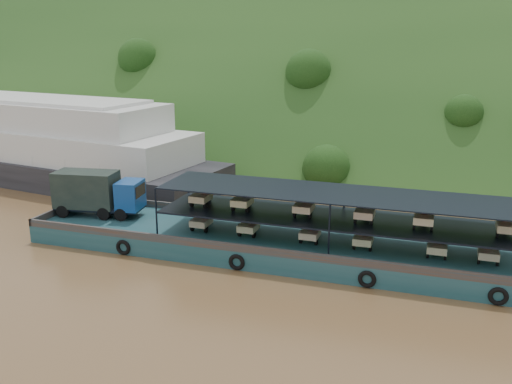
% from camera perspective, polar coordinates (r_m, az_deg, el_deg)
% --- Properties ---
extents(ground, '(160.00, 160.00, 0.00)m').
position_cam_1_polar(ground, '(38.69, 1.40, -5.95)').
color(ground, brown).
rests_on(ground, ground).
extents(hillside, '(140.00, 39.60, 39.60)m').
position_cam_1_polar(hillside, '(72.62, 9.86, 3.98)').
color(hillside, '#193A15').
rests_on(hillside, ground).
extents(cargo_barge, '(35.04, 7.18, 4.54)m').
position_cam_1_polar(cargo_barge, '(38.13, 1.20, -4.48)').
color(cargo_barge, '#133F45').
rests_on(cargo_barge, ground).
extents(passenger_ferry, '(41.24, 15.83, 8.14)m').
position_cam_1_polar(passenger_ferry, '(62.16, -20.93, 4.60)').
color(passenger_ferry, black).
rests_on(passenger_ferry, ground).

